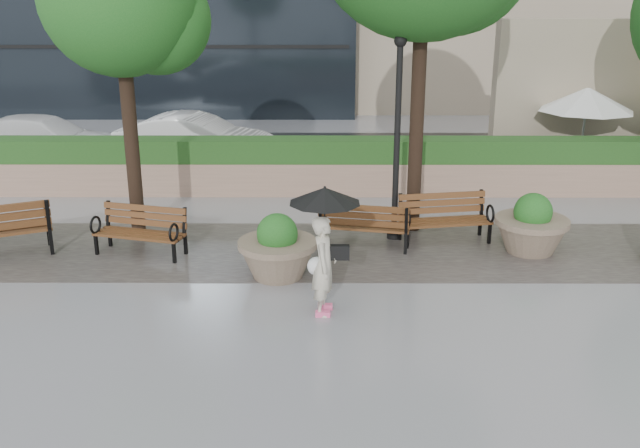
{
  "coord_description": "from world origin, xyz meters",
  "views": [
    {
      "loc": [
        -0.24,
        -9.8,
        4.83
      ],
      "look_at": [
        -0.27,
        1.32,
        1.1
      ],
      "focal_mm": 40.0,
      "sensor_mm": 36.0,
      "label": 1
    }
  ],
  "objects_px": {
    "planter_right": "(531,229)",
    "lamppost": "(397,153)",
    "bench_2": "(364,234)",
    "bench_3": "(444,228)",
    "car_right": "(196,140)",
    "car_left": "(44,140)",
    "planter_left": "(278,252)",
    "pedestrian": "(324,238)",
    "bench_1": "(141,241)"
  },
  "relations": [
    {
      "from": "planter_right",
      "to": "lamppost",
      "type": "bearing_deg",
      "value": 163.04
    },
    {
      "from": "bench_2",
      "to": "planter_right",
      "type": "xyz_separation_m",
      "value": [
        3.14,
        -0.24,
        0.18
      ]
    },
    {
      "from": "bench_2",
      "to": "bench_3",
      "type": "xyz_separation_m",
      "value": [
        1.6,
        0.32,
        0.01
      ]
    },
    {
      "from": "car_right",
      "to": "car_left",
      "type": "bearing_deg",
      "value": 94.34
    },
    {
      "from": "bench_3",
      "to": "planter_right",
      "type": "bearing_deg",
      "value": -29.6
    },
    {
      "from": "bench_2",
      "to": "car_left",
      "type": "relative_size",
      "value": 0.39
    },
    {
      "from": "bench_3",
      "to": "planter_left",
      "type": "distance_m",
      "value": 3.66
    },
    {
      "from": "pedestrian",
      "to": "bench_1",
      "type": "bearing_deg",
      "value": 62.37
    },
    {
      "from": "lamppost",
      "to": "car_left",
      "type": "relative_size",
      "value": 0.86
    },
    {
      "from": "bench_3",
      "to": "lamppost",
      "type": "height_order",
      "value": "lamppost"
    },
    {
      "from": "bench_1",
      "to": "planter_right",
      "type": "bearing_deg",
      "value": 16.66
    },
    {
      "from": "lamppost",
      "to": "planter_left",
      "type": "bearing_deg",
      "value": -137.89
    },
    {
      "from": "planter_right",
      "to": "car_left",
      "type": "xyz_separation_m",
      "value": [
        -11.86,
        7.18,
        0.21
      ]
    },
    {
      "from": "car_left",
      "to": "bench_2",
      "type": "bearing_deg",
      "value": -124.9
    },
    {
      "from": "bench_1",
      "to": "bench_3",
      "type": "bearing_deg",
      "value": 22.45
    },
    {
      "from": "bench_2",
      "to": "pedestrian",
      "type": "relative_size",
      "value": 0.91
    },
    {
      "from": "bench_2",
      "to": "planter_left",
      "type": "relative_size",
      "value": 1.33
    },
    {
      "from": "bench_3",
      "to": "car_left",
      "type": "distance_m",
      "value": 12.27
    },
    {
      "from": "bench_1",
      "to": "planter_left",
      "type": "bearing_deg",
      "value": -6.6
    },
    {
      "from": "planter_right",
      "to": "car_right",
      "type": "bearing_deg",
      "value": 137.52
    },
    {
      "from": "planter_left",
      "to": "car_right",
      "type": "relative_size",
      "value": 0.31
    },
    {
      "from": "bench_1",
      "to": "planter_right",
      "type": "height_order",
      "value": "planter_right"
    },
    {
      "from": "bench_2",
      "to": "bench_3",
      "type": "distance_m",
      "value": 1.63
    },
    {
      "from": "bench_3",
      "to": "car_right",
      "type": "distance_m",
      "value": 8.68
    },
    {
      "from": "bench_3",
      "to": "pedestrian",
      "type": "distance_m",
      "value": 4.1
    },
    {
      "from": "planter_left",
      "to": "planter_right",
      "type": "xyz_separation_m",
      "value": [
        4.73,
        1.23,
        0.0
      ]
    },
    {
      "from": "bench_1",
      "to": "car_right",
      "type": "bearing_deg",
      "value": 106.41
    },
    {
      "from": "bench_3",
      "to": "planter_left",
      "type": "height_order",
      "value": "planter_left"
    },
    {
      "from": "lamppost",
      "to": "pedestrian",
      "type": "height_order",
      "value": "lamppost"
    },
    {
      "from": "car_left",
      "to": "bench_3",
      "type": "bearing_deg",
      "value": -119.06
    },
    {
      "from": "bench_3",
      "to": "car_left",
      "type": "relative_size",
      "value": 0.4
    },
    {
      "from": "bench_1",
      "to": "planter_left",
      "type": "xyz_separation_m",
      "value": [
        2.64,
        -1.07,
        0.18
      ]
    },
    {
      "from": "lamppost",
      "to": "car_left",
      "type": "bearing_deg",
      "value": 145.53
    },
    {
      "from": "planter_left",
      "to": "pedestrian",
      "type": "bearing_deg",
      "value": -60.34
    },
    {
      "from": "planter_right",
      "to": "car_right",
      "type": "distance_m",
      "value": 10.17
    },
    {
      "from": "planter_left",
      "to": "planter_right",
      "type": "distance_m",
      "value": 4.89
    },
    {
      "from": "planter_right",
      "to": "car_right",
      "type": "relative_size",
      "value": 0.32
    },
    {
      "from": "bench_1",
      "to": "pedestrian",
      "type": "height_order",
      "value": "pedestrian"
    },
    {
      "from": "planter_right",
      "to": "car_right",
      "type": "height_order",
      "value": "car_right"
    },
    {
      "from": "car_right",
      "to": "bench_2",
      "type": "bearing_deg",
      "value": -138.18
    },
    {
      "from": "bench_2",
      "to": "car_right",
      "type": "xyz_separation_m",
      "value": [
        -4.35,
        6.63,
        0.45
      ]
    },
    {
      "from": "planter_right",
      "to": "car_left",
      "type": "relative_size",
      "value": 0.3
    },
    {
      "from": "bench_1",
      "to": "bench_3",
      "type": "relative_size",
      "value": 0.97
    },
    {
      "from": "planter_right",
      "to": "pedestrian",
      "type": "xyz_separation_m",
      "value": [
        -3.93,
        -2.64,
        0.76
      ]
    },
    {
      "from": "car_right",
      "to": "bench_3",
      "type": "bearing_deg",
      "value": -128.13
    },
    {
      "from": "car_right",
      "to": "pedestrian",
      "type": "xyz_separation_m",
      "value": [
        3.57,
        -9.5,
        0.5
      ]
    },
    {
      "from": "planter_right",
      "to": "car_left",
      "type": "height_order",
      "value": "car_left"
    },
    {
      "from": "bench_2",
      "to": "bench_3",
      "type": "relative_size",
      "value": 0.98
    },
    {
      "from": "car_right",
      "to": "pedestrian",
      "type": "height_order",
      "value": "pedestrian"
    },
    {
      "from": "planter_left",
      "to": "pedestrian",
      "type": "relative_size",
      "value": 0.69
    }
  ]
}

